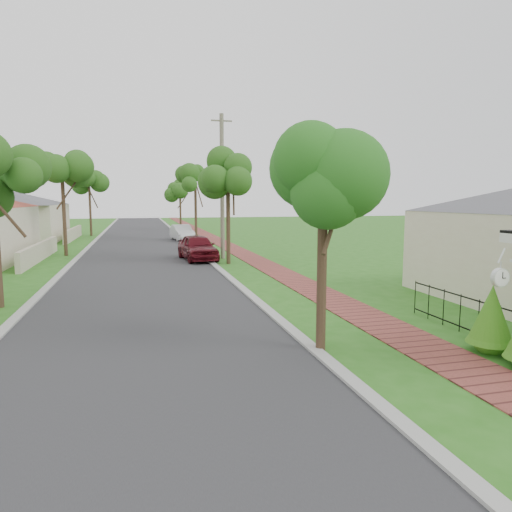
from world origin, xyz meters
name	(u,v)px	position (x,y,z in m)	size (l,w,h in m)	color
ground	(312,379)	(0.00, 0.00, 0.00)	(160.00, 160.00, 0.00)	#286518
road	(142,257)	(-3.00, 20.00, 0.00)	(7.00, 120.00, 0.02)	#28282B
kerb_right	(203,255)	(0.65, 20.00, 0.00)	(0.30, 120.00, 0.10)	#9E9E99
kerb_left	(77,259)	(-6.65, 20.00, 0.00)	(0.30, 120.00, 0.10)	#9E9E99
sidewalk	(244,254)	(3.25, 20.00, 0.00)	(1.50, 120.00, 0.03)	brown
street_trees	(141,184)	(-2.87, 26.84, 4.54)	(10.70, 37.65, 5.89)	#382619
parked_car_red	(198,248)	(0.08, 17.87, 0.72)	(1.71, 4.25, 1.45)	#570D15
parked_car_white	(182,233)	(0.40, 30.73, 0.65)	(1.38, 3.96, 1.31)	silver
near_tree	(324,175)	(0.80, 1.50, 3.95)	(1.94, 1.94, 4.98)	#382619
utility_pole	(222,186)	(1.60, 18.25, 4.19)	(1.20, 0.24, 8.26)	slate
station_clock	(502,276)	(3.70, -0.60, 1.95)	(1.04, 0.13, 0.54)	silver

